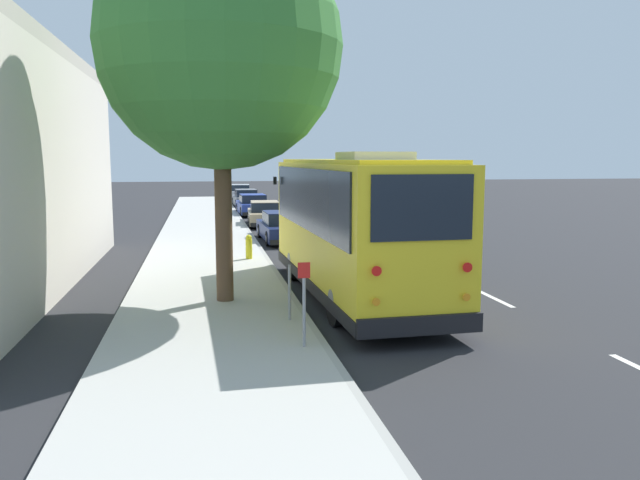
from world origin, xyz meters
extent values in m
plane|color=#28282B|center=(0.00, 0.00, 0.00)|extent=(160.00, 160.00, 0.00)
cube|color=#B2AFA8|center=(0.00, 4.04, 0.07)|extent=(80.00, 3.94, 0.15)
cube|color=#9D9A94|center=(0.00, 2.00, 0.07)|extent=(80.00, 0.14, 0.15)
cube|color=yellow|center=(-0.19, 0.42, 1.83)|extent=(9.01, 2.66, 3.07)
cube|color=black|center=(-0.19, 0.42, 0.44)|extent=(9.05, 2.71, 0.28)
cube|color=black|center=(-0.19, 0.42, 2.51)|extent=(8.28, 2.73, 1.48)
cube|color=black|center=(4.30, 0.56, 2.51)|extent=(0.09, 2.09, 1.55)
cube|color=black|center=(-4.68, 0.28, 2.62)|extent=(0.09, 1.92, 1.18)
cube|color=black|center=(4.30, 0.56, 3.23)|extent=(0.09, 1.72, 0.22)
cube|color=yellow|center=(-0.19, 0.42, 3.41)|extent=(8.45, 2.42, 0.10)
cube|color=silver|center=(-1.78, 0.37, 3.53)|extent=(1.68, 1.40, 0.20)
cube|color=black|center=(4.33, 0.56, 0.48)|extent=(0.17, 2.41, 0.36)
cube|color=black|center=(-4.70, 0.28, 0.48)|extent=(0.17, 2.41, 0.36)
cylinder|color=red|center=(-4.77, 1.14, 1.52)|extent=(0.04, 0.18, 0.18)
cylinder|color=orange|center=(-4.77, 1.14, 0.97)|extent=(0.03, 0.14, 0.14)
cylinder|color=red|center=(-4.72, -0.58, 1.52)|extent=(0.04, 0.18, 0.18)
cylinder|color=orange|center=(-4.72, -0.58, 0.97)|extent=(0.03, 0.14, 0.14)
cube|color=white|center=(4.35, 1.36, 0.65)|extent=(0.05, 0.32, 0.18)
cube|color=white|center=(4.40, -0.24, 0.65)|extent=(0.05, 0.32, 0.18)
cube|color=black|center=(3.96, 1.90, 2.80)|extent=(0.06, 0.10, 0.24)
cylinder|color=black|center=(2.42, 1.54, 0.54)|extent=(1.09, 0.33, 1.08)
cylinder|color=slate|center=(2.42, 1.54, 0.54)|extent=(0.49, 0.33, 0.49)
cylinder|color=black|center=(2.49, -0.54, 0.54)|extent=(1.09, 0.33, 1.08)
cylinder|color=slate|center=(2.49, -0.54, 0.54)|extent=(0.49, 0.33, 0.49)
cylinder|color=black|center=(-2.73, 1.38, 0.54)|extent=(1.09, 0.33, 1.08)
cylinder|color=slate|center=(-2.73, 1.38, 0.54)|extent=(0.49, 0.33, 0.49)
cylinder|color=black|center=(-2.66, -0.70, 0.54)|extent=(1.09, 0.33, 1.08)
cylinder|color=slate|center=(-2.66, -0.70, 0.54)|extent=(0.49, 0.33, 0.49)
cube|color=#19234C|center=(10.79, 0.83, 0.45)|extent=(4.37, 1.78, 0.60)
cube|color=black|center=(10.67, 0.82, 0.99)|extent=(2.09, 1.49, 0.48)
cube|color=#19234C|center=(10.67, 0.82, 1.23)|extent=(2.01, 1.46, 0.05)
cube|color=black|center=(12.97, 0.89, 0.25)|extent=(0.12, 1.61, 0.20)
cube|color=black|center=(8.60, 0.77, 0.25)|extent=(0.12, 1.61, 0.20)
cylinder|color=black|center=(12.13, 1.62, 0.30)|extent=(0.61, 0.22, 0.60)
cylinder|color=slate|center=(12.13, 1.62, 0.30)|extent=(0.28, 0.23, 0.27)
cylinder|color=black|center=(12.17, 0.11, 0.30)|extent=(0.61, 0.22, 0.60)
cylinder|color=slate|center=(12.17, 0.11, 0.30)|extent=(0.28, 0.23, 0.27)
cylinder|color=black|center=(9.40, 1.55, 0.30)|extent=(0.61, 0.22, 0.60)
cylinder|color=slate|center=(9.40, 1.55, 0.30)|extent=(0.28, 0.23, 0.27)
cylinder|color=black|center=(9.44, 0.03, 0.30)|extent=(0.61, 0.22, 0.60)
cylinder|color=slate|center=(9.44, 0.03, 0.30)|extent=(0.28, 0.23, 0.27)
cube|color=tan|center=(17.22, 0.91, 0.45)|extent=(4.40, 1.88, 0.60)
cube|color=black|center=(17.10, 0.92, 0.99)|extent=(2.12, 1.54, 0.48)
cube|color=tan|center=(17.10, 0.92, 1.23)|extent=(2.03, 1.50, 0.05)
cube|color=black|center=(19.40, 0.80, 0.25)|extent=(0.16, 1.61, 0.20)
cube|color=black|center=(15.04, 1.03, 0.25)|extent=(0.16, 1.61, 0.20)
cylinder|color=black|center=(18.62, 1.59, 0.30)|extent=(0.61, 0.23, 0.60)
cylinder|color=slate|center=(18.62, 1.59, 0.30)|extent=(0.28, 0.23, 0.27)
cylinder|color=black|center=(18.54, 0.09, 0.30)|extent=(0.61, 0.23, 0.60)
cylinder|color=slate|center=(18.54, 0.09, 0.30)|extent=(0.28, 0.23, 0.27)
cylinder|color=black|center=(15.90, 1.74, 0.30)|extent=(0.61, 0.23, 0.60)
cylinder|color=slate|center=(15.90, 1.74, 0.30)|extent=(0.28, 0.23, 0.27)
cylinder|color=black|center=(15.82, 0.23, 0.30)|extent=(0.61, 0.23, 0.60)
cylinder|color=slate|center=(15.82, 0.23, 0.30)|extent=(0.28, 0.23, 0.27)
cube|color=navy|center=(23.29, 1.05, 0.47)|extent=(4.31, 1.84, 0.62)
cube|color=black|center=(23.18, 1.04, 1.02)|extent=(2.06, 1.54, 0.48)
cube|color=navy|center=(23.18, 1.04, 1.26)|extent=(1.98, 1.51, 0.05)
cube|color=black|center=(25.44, 1.11, 0.26)|extent=(0.13, 1.67, 0.20)
cube|color=black|center=(21.14, 0.98, 0.26)|extent=(0.13, 1.67, 0.20)
cylinder|color=black|center=(24.61, 1.87, 0.31)|extent=(0.63, 0.22, 0.63)
cylinder|color=slate|center=(24.61, 1.87, 0.31)|extent=(0.29, 0.23, 0.28)
cylinder|color=black|center=(24.66, 0.30, 0.31)|extent=(0.63, 0.22, 0.63)
cylinder|color=slate|center=(24.66, 0.30, 0.31)|extent=(0.29, 0.23, 0.28)
cylinder|color=black|center=(21.92, 1.79, 0.31)|extent=(0.63, 0.22, 0.63)
cylinder|color=slate|center=(21.92, 1.79, 0.31)|extent=(0.29, 0.23, 0.28)
cylinder|color=black|center=(21.97, 0.22, 0.31)|extent=(0.63, 0.22, 0.63)
cylinder|color=slate|center=(21.97, 0.22, 0.31)|extent=(0.29, 0.23, 0.28)
cube|color=slate|center=(29.52, 1.02, 0.47)|extent=(4.18, 1.78, 0.62)
cube|color=black|center=(29.41, 1.02, 1.02)|extent=(2.00, 1.49, 0.48)
cube|color=slate|center=(29.41, 1.02, 1.26)|extent=(1.92, 1.45, 0.05)
cube|color=black|center=(31.61, 1.09, 0.26)|extent=(0.13, 1.61, 0.20)
cube|color=black|center=(27.43, 0.96, 0.26)|extent=(0.13, 1.61, 0.20)
cylinder|color=black|center=(30.80, 1.82, 0.31)|extent=(0.64, 0.22, 0.63)
cylinder|color=slate|center=(30.80, 1.82, 0.31)|extent=(0.29, 0.23, 0.28)
cylinder|color=black|center=(30.85, 0.31, 0.31)|extent=(0.64, 0.22, 0.63)
cylinder|color=slate|center=(30.85, 0.31, 0.31)|extent=(0.29, 0.23, 0.28)
cylinder|color=black|center=(28.19, 1.74, 0.31)|extent=(0.64, 0.22, 0.63)
cylinder|color=slate|center=(28.19, 1.74, 0.31)|extent=(0.29, 0.23, 0.28)
cylinder|color=black|center=(28.24, 0.23, 0.31)|extent=(0.64, 0.22, 0.63)
cylinder|color=slate|center=(28.24, 0.23, 0.31)|extent=(0.29, 0.23, 0.28)
cube|color=#A8AAAF|center=(36.60, 0.95, 0.50)|extent=(4.23, 2.02, 0.65)
cube|color=black|center=(36.49, 0.96, 1.06)|extent=(2.06, 1.61, 0.48)
cube|color=#A8AAAF|center=(36.49, 0.96, 1.30)|extent=(1.98, 1.57, 0.05)
cube|color=black|center=(38.67, 0.78, 0.27)|extent=(0.22, 1.63, 0.20)
cube|color=black|center=(34.53, 1.12, 0.27)|extent=(0.22, 1.63, 0.20)
cylinder|color=black|center=(37.96, 1.60, 0.34)|extent=(0.69, 0.26, 0.67)
cylinder|color=slate|center=(37.96, 1.60, 0.34)|extent=(0.32, 0.24, 0.30)
cylinder|color=black|center=(37.83, 0.08, 0.34)|extent=(0.69, 0.26, 0.67)
cylinder|color=slate|center=(37.83, 0.08, 0.34)|extent=(0.32, 0.24, 0.30)
cylinder|color=black|center=(35.37, 1.82, 0.34)|extent=(0.69, 0.26, 0.67)
cylinder|color=slate|center=(35.37, 1.82, 0.34)|extent=(0.32, 0.24, 0.30)
cylinder|color=black|center=(35.25, 0.29, 0.34)|extent=(0.69, 0.26, 0.67)
cylinder|color=slate|center=(35.25, 0.29, 0.34)|extent=(0.32, 0.24, 0.30)
cylinder|color=brown|center=(-0.53, 3.63, 2.09)|extent=(0.40, 0.40, 3.89)
sphere|color=#387A33|center=(-0.53, 3.63, 5.98)|extent=(5.54, 5.54, 5.54)
cylinder|color=gray|center=(-4.48, 2.39, 0.77)|extent=(0.06, 0.06, 1.24)
cube|color=red|center=(-4.48, 2.39, 1.53)|extent=(0.02, 0.22, 0.28)
cylinder|color=gray|center=(-2.63, 2.39, 0.73)|extent=(0.06, 0.06, 1.16)
cylinder|color=gold|center=(5.49, 2.62, 0.47)|extent=(0.22, 0.22, 0.65)
sphere|color=gold|center=(5.49, 2.62, 0.86)|extent=(0.20, 0.20, 0.20)
cube|color=#B1A99C|center=(2.44, 7.79, 6.32)|extent=(16.70, 0.30, 0.40)
cube|color=silver|center=(-0.75, -3.02, 0.00)|extent=(2.40, 0.14, 0.01)
cube|color=silver|center=(5.25, -3.02, 0.00)|extent=(2.40, 0.14, 0.01)
camera|label=1|loc=(-15.15, 4.13, 3.49)|focal=35.00mm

